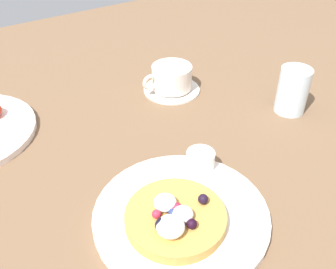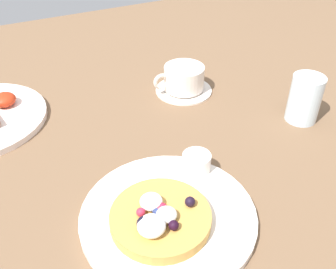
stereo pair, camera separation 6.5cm
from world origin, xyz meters
TOP-DOWN VIEW (x-y plane):
  - ground_plane at (0.00, 0.00)m, footprint 2.04×1.55m
  - pancake_plate at (-0.07, -0.14)m, footprint 0.26×0.26m
  - pancake_with_berries at (-0.09, -0.15)m, footprint 0.14×0.14m
  - syrup_ramekin at (0.01, -0.07)m, footprint 0.05×0.05m
  - coffee_saucer at (0.12, 0.18)m, footprint 0.12×0.12m
  - coffee_cup at (0.12, 0.18)m, footprint 0.12×0.09m
  - water_glass at (0.28, -0.02)m, footprint 0.06×0.06m

SIDE VIEW (x-z plane):
  - ground_plane at x=0.00m, z-range -0.03..0.00m
  - coffee_saucer at x=0.12m, z-range 0.00..0.01m
  - pancake_plate at x=-0.07m, z-range 0.00..0.01m
  - pancake_with_berries at x=-0.09m, z-range 0.01..0.05m
  - syrup_ramekin at x=0.01m, z-range 0.01..0.04m
  - coffee_cup at x=0.12m, z-range 0.01..0.06m
  - water_glass at x=0.28m, z-range 0.00..0.09m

